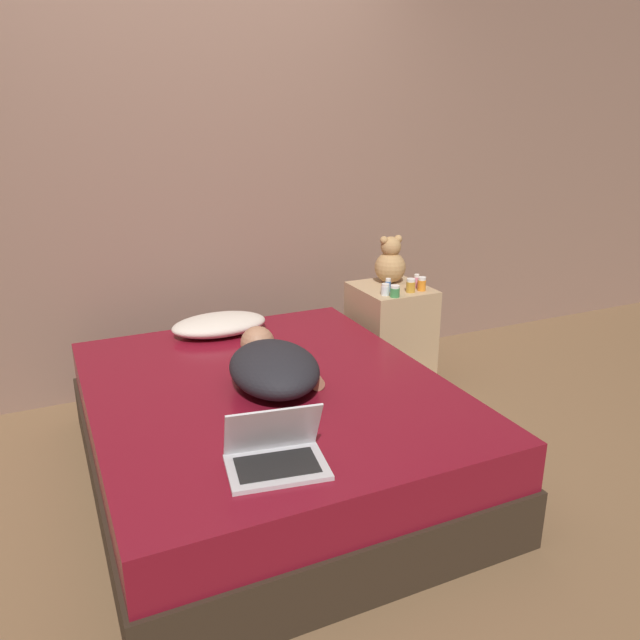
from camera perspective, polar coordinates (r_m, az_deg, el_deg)
The scene contains 14 objects.
ground_plane at distance 2.99m, azimuth -4.55°, elevation -13.81°, with size 12.00×12.00×0.00m, color brown.
wall_back at distance 3.68m, azimuth -11.82°, elevation 13.66°, with size 8.00×0.06×2.60m.
bed at distance 2.87m, azimuth -4.67°, elevation -10.06°, with size 1.53×1.84×0.45m.
nightstand at distance 3.80m, azimuth 6.42°, elevation -1.38°, with size 0.41×0.44×0.61m.
pillow at distance 3.39m, azimuth -9.19°, elevation -0.40°, with size 0.51×0.31×0.11m.
person_lying at distance 2.74m, azimuth -4.33°, elevation -4.16°, with size 0.45×0.71×0.18m.
laptop at distance 2.16m, azimuth -4.11°, elevation -12.02°, with size 0.37×0.29×0.22m.
teddy_bear at distance 3.77m, azimuth 6.45°, elevation 5.27°, with size 0.19×0.19×0.29m.
bottle_green at distance 3.50m, azimuth 6.86°, elevation 2.62°, with size 0.05×0.05×0.07m.
bottle_amber at distance 3.60m, azimuth 8.30°, elevation 3.14°, with size 0.05×0.05×0.08m.
bottle_orange at distance 3.64m, azimuth 9.29°, elevation 3.27°, with size 0.05×0.05×0.08m.
bottle_pink at distance 3.70m, azimuth 8.82°, elevation 3.55°, with size 0.03×0.03×0.08m.
bottle_clear at distance 3.53m, azimuth 5.99°, elevation 2.79°, with size 0.05×0.05×0.07m.
bottle_blue at distance 3.60m, azimuth 6.24°, elevation 3.20°, with size 0.03×0.03×0.08m.
Camera 1 is at (-0.84, -2.37, 1.61)m, focal length 35.00 mm.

